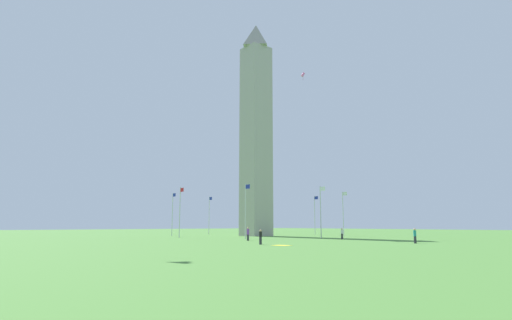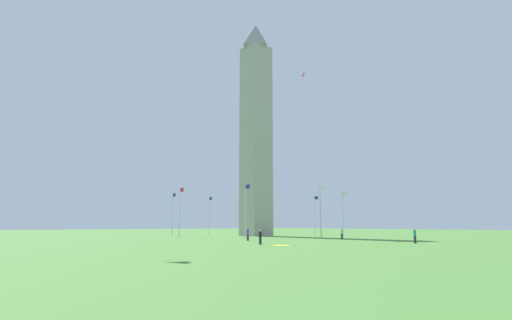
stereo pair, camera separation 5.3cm
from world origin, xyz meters
TOP-DOWN VIEW (x-y plane):
  - ground_plane at (0.00, 0.00)m, footprint 260.00×260.00m
  - obelisk_monument at (0.00, 0.00)m, footprint 4.66×4.66m
  - flagpole_n at (16.37, 0.00)m, footprint 1.12×0.14m
  - flagpole_ne at (11.59, 11.53)m, footprint 1.12×0.14m
  - flagpole_e at (0.06, 16.31)m, footprint 1.12×0.14m
  - flagpole_se at (-11.47, 11.53)m, footprint 1.12×0.14m
  - flagpole_s at (-16.25, 0.00)m, footprint 1.12×0.14m
  - flagpole_sw at (-11.47, -11.53)m, footprint 1.12×0.14m
  - flagpole_w at (0.06, -16.31)m, footprint 1.12×0.14m
  - flagpole_nw at (11.59, -11.53)m, footprint 1.12×0.14m
  - person_black_shirt at (26.52, -21.11)m, footprint 0.32×0.32m
  - person_teal_shirt at (35.72, -5.84)m, footprint 0.32×0.32m
  - person_white_shirt at (21.38, -1.11)m, footprint 0.32×0.32m
  - person_purple_shirt at (17.13, -15.44)m, footprint 0.32×0.32m
  - kite_pink_box at (8.44, 4.71)m, footprint 0.68×0.85m
  - picnic_blanket_near_first_person at (29.45, -20.73)m, footprint 2.04×1.73m

SIDE VIEW (x-z plane):
  - ground_plane at x=0.00m, z-range 0.00..0.00m
  - picnic_blanket_near_first_person at x=29.45m, z-range 0.00..0.01m
  - person_black_shirt at x=26.52m, z-range -0.01..1.58m
  - person_white_shirt at x=21.38m, z-range -0.01..1.60m
  - person_teal_shirt at x=35.72m, z-range -0.01..1.70m
  - person_purple_shirt at x=17.13m, z-range 0.00..1.79m
  - flagpole_n at x=16.37m, z-range 0.39..8.65m
  - flagpole_ne at x=11.59m, z-range 0.39..8.65m
  - flagpole_e at x=0.06m, z-range 0.39..8.65m
  - flagpole_se at x=-11.47m, z-range 0.39..8.65m
  - flagpole_s at x=-16.25m, z-range 0.39..8.65m
  - flagpole_sw at x=-11.47m, z-range 0.39..8.65m
  - flagpole_w at x=0.06m, z-range 0.39..8.65m
  - flagpole_nw at x=11.59m, z-range 0.39..8.65m
  - obelisk_monument at x=0.00m, z-range 0.00..42.40m
  - kite_pink_box at x=8.44m, z-range 29.71..31.29m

